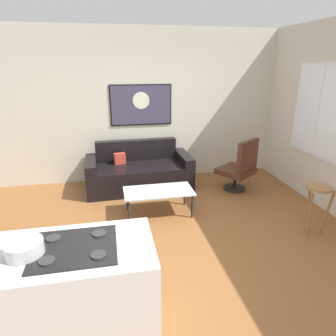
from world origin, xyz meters
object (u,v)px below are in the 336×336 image
at_px(couch, 139,173).
at_px(bar_stool, 318,197).
at_px(mixing_bowl, 25,249).
at_px(coffee_table, 159,192).
at_px(armchair, 240,167).
at_px(wall_painting, 141,105).

relative_size(couch, bar_stool, 2.73).
bearing_deg(bar_stool, mixing_bowl, -160.85).
bearing_deg(coffee_table, armchair, 20.25).
distance_m(armchair, wall_painting, 2.13).
relative_size(couch, coffee_table, 1.83).
bearing_deg(bar_stool, couch, 136.20).
xyz_separation_m(armchair, bar_stool, (0.38, -1.52, 0.08)).
height_order(mixing_bowl, wall_painting, wall_painting).
height_order(couch, wall_painting, wall_painting).
relative_size(bar_stool, wall_painting, 0.60).
xyz_separation_m(coffee_table, bar_stool, (1.94, -0.95, 0.18)).
bearing_deg(wall_painting, armchair, -31.70).
distance_m(coffee_table, armchair, 1.66).
distance_m(mixing_bowl, wall_painting, 3.88).
relative_size(armchair, mixing_bowl, 3.64).
distance_m(armchair, mixing_bowl, 3.92).
relative_size(armchair, bar_stool, 1.38).
bearing_deg(coffee_table, bar_stool, -26.14).
xyz_separation_m(coffee_table, wall_painting, (-0.05, 1.56, 1.09)).
distance_m(couch, armchair, 1.81).
bearing_deg(couch, coffee_table, -80.56).
xyz_separation_m(couch, mixing_bowl, (-1.12, -3.15, 0.67)).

